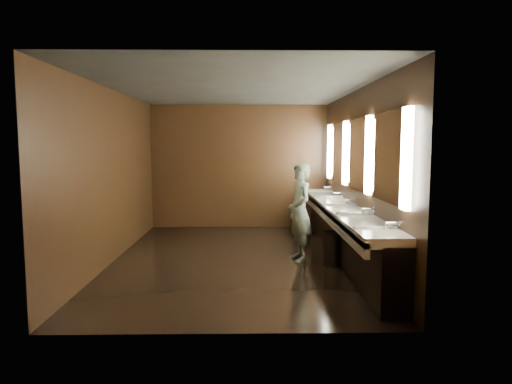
% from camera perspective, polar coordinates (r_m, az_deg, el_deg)
% --- Properties ---
extents(floor, '(6.00, 6.00, 0.00)m').
position_cam_1_polar(floor, '(7.69, -2.54, -8.40)').
color(floor, black).
rests_on(floor, ground).
extents(ceiling, '(4.00, 6.00, 0.02)m').
position_cam_1_polar(ceiling, '(7.50, -2.64, 12.80)').
color(ceiling, '#2D2D2B').
rests_on(ceiling, wall_back).
extents(wall_back, '(4.00, 0.02, 2.80)m').
position_cam_1_polar(wall_back, '(10.46, -2.13, 3.19)').
color(wall_back, black).
rests_on(wall_back, floor).
extents(wall_front, '(4.00, 0.02, 2.80)m').
position_cam_1_polar(wall_front, '(4.48, -3.65, -0.57)').
color(wall_front, black).
rests_on(wall_front, floor).
extents(wall_left, '(0.02, 6.00, 2.80)m').
position_cam_1_polar(wall_left, '(7.78, -17.49, 1.95)').
color(wall_left, black).
rests_on(wall_left, floor).
extents(wall_right, '(0.02, 6.00, 2.80)m').
position_cam_1_polar(wall_right, '(7.67, 12.53, 2.04)').
color(wall_right, black).
rests_on(wall_right, floor).
extents(sink_counter, '(0.55, 5.40, 1.01)m').
position_cam_1_polar(sink_counter, '(7.74, 10.88, -4.65)').
color(sink_counter, black).
rests_on(sink_counter, floor).
extents(mirror_band, '(0.06, 5.03, 1.15)m').
position_cam_1_polar(mirror_band, '(7.65, 12.44, 4.65)').
color(mirror_band, white).
rests_on(mirror_band, wall_right).
extents(person, '(0.51, 0.66, 1.61)m').
position_cam_1_polar(person, '(7.50, 5.52, -2.50)').
color(person, '#89C8CD').
rests_on(person, floor).
extents(trash_bin, '(0.37, 0.37, 0.53)m').
position_cam_1_polar(trash_bin, '(7.38, 9.78, -6.96)').
color(trash_bin, black).
rests_on(trash_bin, floor).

